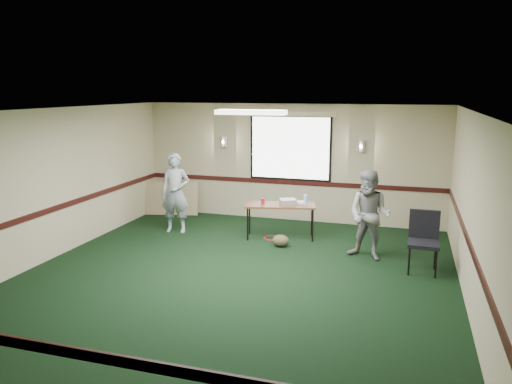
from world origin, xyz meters
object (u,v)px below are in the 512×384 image
(folding_table, at_px, (280,207))
(person_right, at_px, (369,215))
(conference_chair, at_px, (424,236))
(person_left, at_px, (175,193))
(projector, at_px, (288,202))

(folding_table, relative_size, person_right, 0.94)
(conference_chair, xyz_separation_m, person_left, (-5.02, 0.91, 0.25))
(folding_table, relative_size, person_left, 0.89)
(folding_table, distance_m, projector, 0.18)
(conference_chair, relative_size, person_right, 0.63)
(projector, height_order, person_left, person_left)
(folding_table, distance_m, conference_chair, 2.99)
(person_right, bearing_deg, folding_table, 173.90)
(projector, distance_m, person_right, 1.89)
(conference_chair, relative_size, person_left, 0.60)
(projector, relative_size, person_left, 0.19)
(conference_chair, bearing_deg, folding_table, 158.48)
(folding_table, bearing_deg, projector, 6.62)
(projector, distance_m, person_left, 2.41)
(folding_table, xyz_separation_m, person_right, (1.84, -0.77, 0.15))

